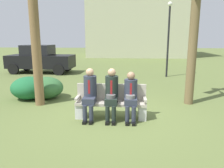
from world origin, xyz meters
The scene contains 10 objects.
ground_plane centered at (0.00, 0.00, 0.00)m, with size 80.00×80.00×0.00m, color #5B6A36.
park_bench centered at (-0.07, -0.07, 0.42)m, with size 1.86×0.44×0.90m.
seated_man_left centered at (-0.63, -0.19, 0.75)m, with size 0.34×0.72×1.34m.
seated_man_middle centered at (-0.05, -0.20, 0.74)m, with size 0.34×0.72×1.34m.
seated_man_right centered at (0.45, -0.20, 0.70)m, with size 0.34×0.72×1.26m.
shrub_near_bench centered at (-2.53, 1.64, 0.38)m, with size 1.23×1.13×0.77m, color #346636.
shrub_mid_lawn centered at (-3.07, 1.53, 0.39)m, with size 1.26×1.16×0.79m, color #1E6437.
parked_car_near centered at (-4.95, 7.21, 0.84)m, with size 3.95×1.82×1.68m.
street_lamp centered at (2.47, 6.38, 2.38)m, with size 0.24×0.24×3.93m.
building_backdrop centered at (1.20, 20.75, 4.46)m, with size 11.15×7.82×8.86m.
Camera 1 is at (0.37, -5.67, 2.13)m, focal length 35.01 mm.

